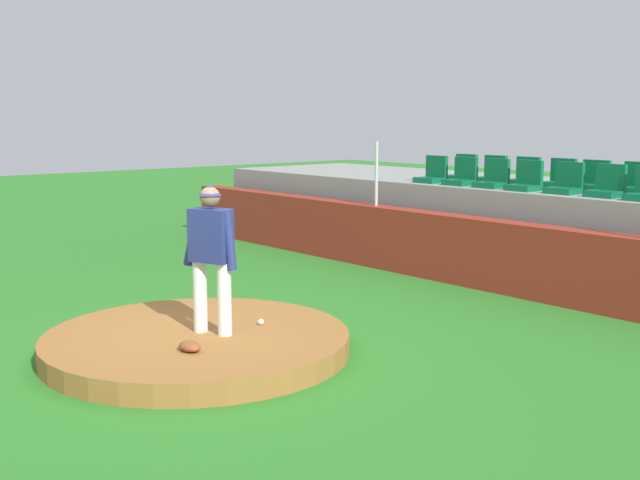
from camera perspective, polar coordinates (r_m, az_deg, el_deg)
name	(u,v)px	position (r m, az deg, el deg)	size (l,w,h in m)	color
ground_plane	(197,353)	(9.27, -8.98, -8.19)	(60.00, 60.00, 0.00)	#2C7A25
pitchers_mound	(197,343)	(9.24, -9.00, -7.47)	(3.56, 3.56, 0.25)	#98622F
pitcher	(211,248)	(8.94, -8.00, -0.57)	(0.71, 0.41, 1.74)	white
baseball	(261,322)	(9.44, -4.36, -6.01)	(0.07, 0.07, 0.07)	white
fielding_glove	(190,346)	(8.49, -9.53, -7.70)	(0.30, 0.20, 0.11)	brown
brick_barrier	(486,254)	(12.72, 12.08, -1.01)	(16.41, 0.40, 1.12)	maroon
fence_post_left	(376,174)	(14.23, 4.17, 4.87)	(0.06, 0.06, 1.17)	silver
bleacher_platform	(565,229)	(14.53, 17.56, 0.80)	(15.84, 3.46, 1.52)	gray
stadium_chair_0	(433,174)	(14.72, 8.29, 4.80)	(0.48, 0.44, 0.50)	#0B5D37
stadium_chair_1	(462,176)	(14.26, 10.40, 4.62)	(0.48, 0.44, 0.50)	#0B5D37
stadium_chair_2	(493,179)	(13.84, 12.61, 4.42)	(0.48, 0.44, 0.50)	#0B5D37
stadium_chair_3	(526,181)	(13.42, 14.87, 4.20)	(0.48, 0.44, 0.50)	#0B5D37
stadium_chair_4	(566,184)	(13.06, 17.61, 3.96)	(0.48, 0.44, 0.50)	#0B5D37
stadium_chair_5	(607,187)	(12.71, 20.33, 3.69)	(0.48, 0.44, 0.50)	#0B5D37
stadium_chair_7	(463,172)	(15.41, 10.46, 4.93)	(0.48, 0.44, 0.50)	#0B5D37
stadium_chair_8	(492,174)	(15.00, 12.53, 4.76)	(0.48, 0.44, 0.50)	#0B5D37
stadium_chair_9	(525,176)	(14.58, 14.80, 4.56)	(0.48, 0.44, 0.50)	#0B5D37
stadium_chair_10	(560,178)	(14.20, 17.20, 4.35)	(0.48, 0.44, 0.50)	#0B5D37
stadium_chair_11	(593,181)	(13.83, 19.40, 4.13)	(0.48, 0.44, 0.50)	#0B5D37
stadium_chair_12	(635,183)	(13.49, 22.14, 3.87)	(0.48, 0.44, 0.50)	#0B5D37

